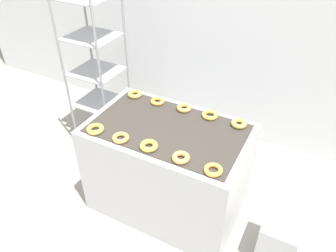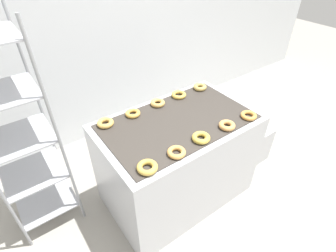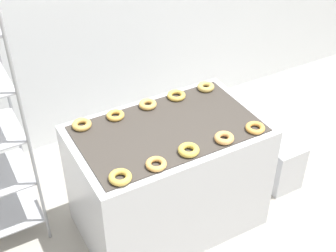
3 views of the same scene
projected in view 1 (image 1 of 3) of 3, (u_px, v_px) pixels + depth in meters
The scene contains 14 objects.
wall_back at pixel (231, 22), 3.51m from camera, with size 8.00×0.05×2.80m.
fryer_machine at pixel (168, 169), 3.02m from camera, with size 1.37×0.85×0.94m.
baking_rack_cart at pixel (97, 71), 3.54m from camera, with size 0.51×0.49×1.89m.
glaze_bin at pixel (278, 239), 2.71m from camera, with size 0.29×0.34×0.43m.
donut_near_leftmost at pixel (95, 129), 2.70m from camera, with size 0.15×0.15×0.04m, color gold.
donut_near_left at pixel (121, 138), 2.61m from camera, with size 0.14×0.14×0.04m, color #D79B4E.
donut_near_center at pixel (149, 146), 2.52m from camera, with size 0.14×0.14×0.04m, color gold.
donut_near_right at pixel (181, 158), 2.41m from camera, with size 0.14×0.14×0.04m, color tan.
donut_near_rightmost at pixel (213, 170), 2.31m from camera, with size 0.14×0.14×0.04m, color gold.
donut_far_leftmost at pixel (135, 94), 3.15m from camera, with size 0.14×0.14×0.04m, color gold.
donut_far_left at pixel (157, 101), 3.05m from camera, with size 0.13×0.13×0.04m, color gold.
donut_far_center at pixel (184, 108), 2.95m from camera, with size 0.13×0.13×0.04m, color tan.
donut_far_right at pixel (210, 115), 2.86m from camera, with size 0.14×0.14×0.04m, color gold.
donut_far_rightmost at pixel (239, 124), 2.76m from camera, with size 0.13×0.13×0.04m, color tan.
Camera 1 is at (1.02, -1.28, 2.58)m, focal length 35.00 mm.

